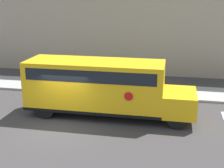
{
  "coord_description": "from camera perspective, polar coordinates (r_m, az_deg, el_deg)",
  "views": [
    {
      "loc": [
        5.44,
        -14.05,
        6.61
      ],
      "look_at": [
        2.15,
        2.31,
        1.68
      ],
      "focal_mm": 50.0,
      "sensor_mm": 36.0,
      "label": 1
    }
  ],
  "objects": [
    {
      "name": "sidewalk_strip",
      "position": [
        22.24,
        -3.32,
        -0.66
      ],
      "size": [
        44.0,
        3.0,
        0.15
      ],
      "color": "#9E9E99",
      "rests_on": "ground"
    },
    {
      "name": "building_backdrop",
      "position": [
        27.66,
        -0.01,
        12.42
      ],
      "size": [
        32.0,
        4.0,
        9.33
      ],
      "color": "#9E937F",
      "rests_on": "ground"
    },
    {
      "name": "school_bus",
      "position": [
        17.02,
        -2.0,
        -0.16
      ],
      "size": [
        9.16,
        2.57,
        3.06
      ],
      "color": "yellow",
      "rests_on": "ground"
    },
    {
      "name": "ground_plane",
      "position": [
        16.45,
        -9.05,
        -7.45
      ],
      "size": [
        60.0,
        60.0,
        0.0
      ],
      "primitive_type": "plane",
      "color": "#3A3838"
    }
  ]
}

